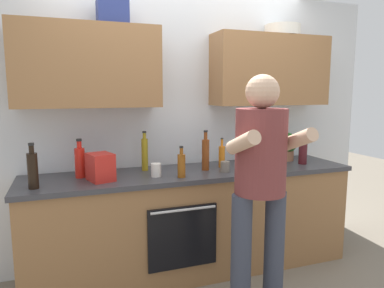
{
  "coord_description": "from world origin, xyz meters",
  "views": [
    {
      "loc": [
        -1.03,
        -2.8,
        1.57
      ],
      "look_at": [
        -0.05,
        -0.1,
        1.15
      ],
      "focal_mm": 33.15,
      "sensor_mm": 36.0,
      "label": 1
    }
  ],
  "objects_px": {
    "bottle_oil": "(145,153)",
    "potted_herb": "(287,145)",
    "cup_stoneware": "(225,167)",
    "bottle_vinegar": "(206,154)",
    "bottle_soy": "(33,170)",
    "person_standing": "(260,179)",
    "bottle_wine": "(303,151)",
    "bottle_juice": "(222,156)",
    "bottle_hotsauce": "(80,162)",
    "grocery_bag_crisps": "(100,167)",
    "cup_coffee": "(156,170)",
    "mixing_bowl": "(260,163)",
    "bottle_syrup": "(181,165)"
  },
  "relations": [
    {
      "from": "person_standing",
      "to": "potted_herb",
      "type": "distance_m",
      "value": 1.25
    },
    {
      "from": "person_standing",
      "to": "bottle_vinegar",
      "type": "height_order",
      "value": "person_standing"
    },
    {
      "from": "bottle_vinegar",
      "to": "grocery_bag_crisps",
      "type": "distance_m",
      "value": 0.9
    },
    {
      "from": "bottle_soy",
      "to": "cup_stoneware",
      "type": "bearing_deg",
      "value": 0.73
    },
    {
      "from": "cup_coffee",
      "to": "cup_stoneware",
      "type": "height_order",
      "value": "cup_coffee"
    },
    {
      "from": "cup_coffee",
      "to": "bottle_syrup",
      "type": "bearing_deg",
      "value": -25.63
    },
    {
      "from": "bottle_vinegar",
      "to": "bottle_soy",
      "type": "distance_m",
      "value": 1.37
    },
    {
      "from": "bottle_vinegar",
      "to": "mixing_bowl",
      "type": "xyz_separation_m",
      "value": [
        0.51,
        -0.05,
        -0.1
      ]
    },
    {
      "from": "bottle_juice",
      "to": "bottle_syrup",
      "type": "relative_size",
      "value": 1.06
    },
    {
      "from": "person_standing",
      "to": "bottle_wine",
      "type": "xyz_separation_m",
      "value": [
        0.89,
        0.73,
        0.02
      ]
    },
    {
      "from": "bottle_wine",
      "to": "cup_stoneware",
      "type": "bearing_deg",
      "value": -175.4
    },
    {
      "from": "bottle_soy",
      "to": "cup_stoneware",
      "type": "xyz_separation_m",
      "value": [
        1.49,
        0.02,
        -0.09
      ]
    },
    {
      "from": "bottle_oil",
      "to": "potted_herb",
      "type": "xyz_separation_m",
      "value": [
        1.42,
        -0.03,
        0.0
      ]
    },
    {
      "from": "cup_stoneware",
      "to": "potted_herb",
      "type": "height_order",
      "value": "potted_herb"
    },
    {
      "from": "bottle_wine",
      "to": "bottle_syrup",
      "type": "xyz_separation_m",
      "value": [
        -1.24,
        -0.12,
        -0.02
      ]
    },
    {
      "from": "bottle_oil",
      "to": "cup_stoneware",
      "type": "distance_m",
      "value": 0.7
    },
    {
      "from": "bottle_oil",
      "to": "bottle_vinegar",
      "type": "height_order",
      "value": "bottle_vinegar"
    },
    {
      "from": "grocery_bag_crisps",
      "to": "bottle_wine",
      "type": "bearing_deg",
      "value": 0.29
    },
    {
      "from": "bottle_hotsauce",
      "to": "grocery_bag_crisps",
      "type": "relative_size",
      "value": 1.47
    },
    {
      "from": "cup_coffee",
      "to": "grocery_bag_crisps",
      "type": "bearing_deg",
      "value": 177.39
    },
    {
      "from": "bottle_juice",
      "to": "potted_herb",
      "type": "relative_size",
      "value": 0.96
    },
    {
      "from": "bottle_oil",
      "to": "bottle_juice",
      "type": "bearing_deg",
      "value": -8.97
    },
    {
      "from": "bottle_vinegar",
      "to": "cup_coffee",
      "type": "height_order",
      "value": "bottle_vinegar"
    },
    {
      "from": "bottle_wine",
      "to": "potted_herb",
      "type": "distance_m",
      "value": 0.2
    },
    {
      "from": "bottle_vinegar",
      "to": "bottle_syrup",
      "type": "xyz_separation_m",
      "value": [
        -0.28,
        -0.18,
        -0.04
      ]
    },
    {
      "from": "cup_stoneware",
      "to": "mixing_bowl",
      "type": "height_order",
      "value": "cup_stoneware"
    },
    {
      "from": "mixing_bowl",
      "to": "potted_herb",
      "type": "relative_size",
      "value": 0.99
    },
    {
      "from": "bottle_oil",
      "to": "mixing_bowl",
      "type": "xyz_separation_m",
      "value": [
        1.01,
        -0.22,
        -0.11
      ]
    },
    {
      "from": "person_standing",
      "to": "potted_herb",
      "type": "xyz_separation_m",
      "value": [
        0.84,
        0.92,
        0.05
      ]
    },
    {
      "from": "bottle_juice",
      "to": "person_standing",
      "type": "bearing_deg",
      "value": -97.07
    },
    {
      "from": "person_standing",
      "to": "mixing_bowl",
      "type": "height_order",
      "value": "person_standing"
    },
    {
      "from": "potted_herb",
      "to": "cup_coffee",
      "type": "bearing_deg",
      "value": -170.88
    },
    {
      "from": "potted_herb",
      "to": "bottle_oil",
      "type": "bearing_deg",
      "value": 178.68
    },
    {
      "from": "potted_herb",
      "to": "bottle_hotsauce",
      "type": "bearing_deg",
      "value": -178.59
    },
    {
      "from": "bottle_hotsauce",
      "to": "cup_stoneware",
      "type": "distance_m",
      "value": 1.19
    },
    {
      "from": "person_standing",
      "to": "bottle_soy",
      "type": "distance_m",
      "value": 1.57
    },
    {
      "from": "cup_stoneware",
      "to": "bottle_wine",
      "type": "bearing_deg",
      "value": 4.6
    },
    {
      "from": "bottle_soy",
      "to": "cup_stoneware",
      "type": "relative_size",
      "value": 3.57
    },
    {
      "from": "cup_coffee",
      "to": "cup_stoneware",
      "type": "distance_m",
      "value": 0.59
    },
    {
      "from": "bottle_juice",
      "to": "bottle_syrup",
      "type": "distance_m",
      "value": 0.52
    },
    {
      "from": "bottle_wine",
      "to": "cup_stoneware",
      "type": "height_order",
      "value": "bottle_wine"
    },
    {
      "from": "person_standing",
      "to": "bottle_syrup",
      "type": "distance_m",
      "value": 0.71
    },
    {
      "from": "bottle_oil",
      "to": "bottle_wine",
      "type": "height_order",
      "value": "bottle_oil"
    },
    {
      "from": "bottle_soy",
      "to": "mixing_bowl",
      "type": "distance_m",
      "value": 1.87
    },
    {
      "from": "cup_coffee",
      "to": "mixing_bowl",
      "type": "height_order",
      "value": "cup_coffee"
    },
    {
      "from": "person_standing",
      "to": "bottle_juice",
      "type": "xyz_separation_m",
      "value": [
        0.1,
        0.85,
        0.0
      ]
    },
    {
      "from": "potted_herb",
      "to": "grocery_bag_crisps",
      "type": "distance_m",
      "value": 1.82
    },
    {
      "from": "bottle_oil",
      "to": "mixing_bowl",
      "type": "distance_m",
      "value": 1.04
    },
    {
      "from": "cup_stoneware",
      "to": "cup_coffee",
      "type": "bearing_deg",
      "value": 176.28
    },
    {
      "from": "bottle_syrup",
      "to": "mixing_bowl",
      "type": "distance_m",
      "value": 0.8
    }
  ]
}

